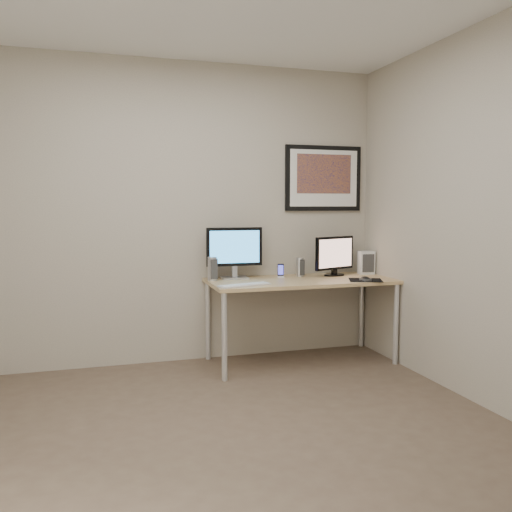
# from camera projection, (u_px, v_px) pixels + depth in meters

# --- Properties ---
(floor) EXTENTS (3.60, 3.60, 0.00)m
(floor) POSITION_uv_depth(u_px,v_px,m) (227.00, 439.00, 3.19)
(floor) COLOR #4F3F31
(floor) RESTS_ON ground
(room) EXTENTS (3.60, 3.60, 3.60)m
(room) POSITION_uv_depth(u_px,v_px,m) (209.00, 163.00, 3.46)
(room) COLOR white
(room) RESTS_ON ground
(desk) EXTENTS (1.60, 0.70, 0.73)m
(desk) POSITION_uv_depth(u_px,v_px,m) (301.00, 287.00, 4.71)
(desk) COLOR #A78351
(desk) RESTS_ON floor
(framed_art) EXTENTS (0.75, 0.04, 0.60)m
(framed_art) POSITION_uv_depth(u_px,v_px,m) (323.00, 178.00, 5.03)
(framed_art) COLOR black
(framed_art) RESTS_ON room
(monitor_large) EXTENTS (0.49, 0.16, 0.45)m
(monitor_large) POSITION_uv_depth(u_px,v_px,m) (234.00, 250.00, 4.71)
(monitor_large) COLOR silver
(monitor_large) RESTS_ON desk
(monitor_tv) EXTENTS (0.44, 0.19, 0.36)m
(monitor_tv) POSITION_uv_depth(u_px,v_px,m) (335.00, 255.00, 4.91)
(monitor_tv) COLOR black
(monitor_tv) RESTS_ON desk
(speaker_left) EXTENTS (0.09, 0.09, 0.20)m
(speaker_left) POSITION_uv_depth(u_px,v_px,m) (212.00, 269.00, 4.62)
(speaker_left) COLOR silver
(speaker_left) RESTS_ON desk
(speaker_right) EXTENTS (0.08, 0.08, 0.17)m
(speaker_right) POSITION_uv_depth(u_px,v_px,m) (300.00, 267.00, 4.88)
(speaker_right) COLOR silver
(speaker_right) RESTS_ON desk
(phone_dock) EXTENTS (0.07, 0.07, 0.12)m
(phone_dock) POSITION_uv_depth(u_px,v_px,m) (281.00, 271.00, 4.82)
(phone_dock) COLOR black
(phone_dock) RESTS_ON desk
(keyboard) EXTENTS (0.45, 0.23, 0.02)m
(keyboard) POSITION_uv_depth(u_px,v_px,m) (245.00, 285.00, 4.32)
(keyboard) COLOR silver
(keyboard) RESTS_ON desk
(mousepad) EXTENTS (0.35, 0.33, 0.00)m
(mousepad) POSITION_uv_depth(u_px,v_px,m) (366.00, 280.00, 4.64)
(mousepad) COLOR black
(mousepad) RESTS_ON desk
(mouse) EXTENTS (0.07, 0.10, 0.03)m
(mouse) POSITION_uv_depth(u_px,v_px,m) (365.00, 278.00, 4.61)
(mouse) COLOR black
(mouse) RESTS_ON mousepad
(fan_unit) EXTENTS (0.15, 0.12, 0.21)m
(fan_unit) POSITION_uv_depth(u_px,v_px,m) (366.00, 263.00, 5.05)
(fan_unit) COLOR silver
(fan_unit) RESTS_ON desk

